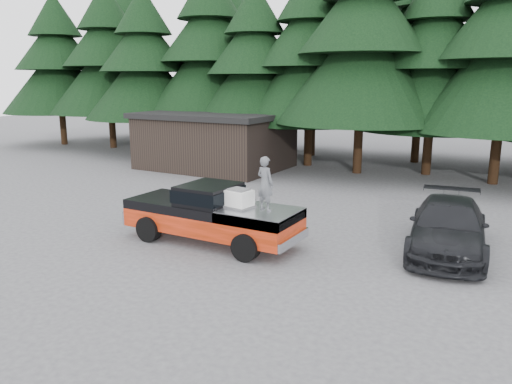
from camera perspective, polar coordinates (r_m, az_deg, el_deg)
The scene contains 8 objects.
ground at distance 15.76m, azimuth -2.06°, elevation -6.55°, with size 120.00×120.00×0.00m, color #454547.
pickup_truck at distance 16.29m, azimuth -5.05°, elevation -3.49°, with size 6.00×2.04×1.33m, color red, non-canonical shape.
truck_cab at distance 16.11m, azimuth -5.41°, elevation -0.16°, with size 1.66×1.90×0.59m, color black.
air_compressor at distance 15.41m, azimuth -1.97°, elevation -0.83°, with size 0.77×0.64×0.53m, color silver.
man_on_bed at distance 14.95m, azimuth 1.07°, elevation 0.98°, with size 0.60×0.40×1.65m, color #4F5155.
parked_car at distance 16.44m, azimuth 21.10°, elevation -3.71°, with size 2.22×5.45×1.58m, color black.
utility_building at distance 30.05m, azimuth -4.68°, elevation 5.95°, with size 8.40×6.40×3.30m.
treeline at distance 30.84m, azimuth 16.38°, elevation 16.95°, with size 60.15×16.05×17.50m.
Camera 1 is at (7.85, -12.63, 5.21)m, focal length 35.00 mm.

